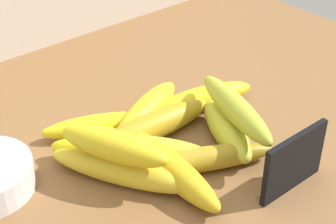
{
  "coord_description": "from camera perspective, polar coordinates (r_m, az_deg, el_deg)",
  "views": [
    {
      "loc": [
        -40.09,
        -48.99,
        50.24
      ],
      "look_at": [
        0.83,
        -0.32,
        8.0
      ],
      "focal_mm": 57.76,
      "sensor_mm": 36.0,
      "label": 1
    }
  ],
  "objects": [
    {
      "name": "counter_top",
      "position": [
        0.8,
        -0.61,
        -4.0
      ],
      "size": [
        110.0,
        76.0,
        3.0
      ],
      "primitive_type": "cube",
      "color": "brown",
      "rests_on": "ground"
    },
    {
      "name": "chalkboard_sign",
      "position": [
        0.71,
        13.07,
        -5.36
      ],
      "size": [
        11.0,
        1.8,
        8.4
      ],
      "color": "black",
      "rests_on": "counter_top"
    },
    {
      "name": "banana_0",
      "position": [
        0.71,
        0.29,
        -5.95
      ],
      "size": [
        5.46,
        19.82,
        4.11
      ],
      "primitive_type": "ellipsoid",
      "rotation": [
        0.0,
        0.0,
        1.5
      ],
      "color": "gold",
      "rests_on": "counter_top"
    },
    {
      "name": "banana_1",
      "position": [
        0.74,
        -1.96,
        -4.06
      ],
      "size": [
        14.41,
        15.9,
        3.98
      ],
      "primitive_type": "ellipsoid",
      "rotation": [
        0.0,
        0.0,
        5.42
      ],
      "color": "yellow",
      "rests_on": "counter_top"
    },
    {
      "name": "banana_2",
      "position": [
        0.74,
        -6.39,
        -4.55
      ],
      "size": [
        12.81,
        16.35,
        4.05
      ],
      "primitive_type": "ellipsoid",
      "rotation": [
        0.0,
        0.0,
        5.3
      ],
      "color": "yellow",
      "rests_on": "counter_top"
    },
    {
      "name": "banana_3",
      "position": [
        0.86,
        3.93,
        1.53
      ],
      "size": [
        16.97,
        7.97,
        3.79
      ],
      "primitive_type": "ellipsoid",
      "rotation": [
        0.0,
        0.0,
        6.02
      ],
      "color": "yellow",
      "rests_on": "counter_top"
    },
    {
      "name": "banana_4",
      "position": [
        0.8,
        -7.51,
        -1.4
      ],
      "size": [
        16.14,
        9.74,
        3.27
      ],
      "primitive_type": "ellipsoid",
      "rotation": [
        0.0,
        0.0,
        2.71
      ],
      "color": "yellow",
      "rests_on": "counter_top"
    },
    {
      "name": "banana_5",
      "position": [
        0.82,
        -2.21,
        0.17
      ],
      "size": [
        17.27,
        10.63,
        4.25
      ],
      "primitive_type": "ellipsoid",
      "rotation": [
        0.0,
        0.0,
        0.41
      ],
      "color": "yellow",
      "rests_on": "counter_top"
    },
    {
      "name": "banana_6",
      "position": [
        0.71,
        -4.92,
        -6.18
      ],
      "size": [
        13.41,
        19.77,
        3.83
      ],
      "primitive_type": "ellipsoid",
      "rotation": [
        0.0,
        0.0,
        5.23
      ],
      "color": "yellow",
      "rests_on": "counter_top"
    },
    {
      "name": "banana_7",
      "position": [
        0.79,
        -1.7,
        -1.54
      ],
      "size": [
        21.03,
        5.22,
        4.15
      ],
      "primitive_type": "ellipsoid",
      "rotation": [
        0.0,
        0.0,
        6.23
      ],
      "color": "#B2911F",
      "rests_on": "counter_top"
    },
    {
      "name": "banana_8",
      "position": [
        0.73,
        3.36,
        -5.13
      ],
      "size": [
        19.96,
        12.35,
        3.45
      ],
      "primitive_type": "ellipsoid",
      "rotation": [
        0.0,
        0.0,
        5.82
      ],
      "color": "#AE8C21",
      "rests_on": "counter_top"
    },
    {
      "name": "banana_9",
      "position": [
        0.76,
        -4.36,
        -3.51
      ],
      "size": [
        8.51,
        17.42,
        3.39
      ],
      "primitive_type": "ellipsoid",
      "rotation": [
        0.0,
        0.0,
        1.88
      ],
      "color": "yellow",
      "rests_on": "counter_top"
    },
    {
      "name": "banana_10",
      "position": [
        0.78,
        6.24,
        -1.89
      ],
      "size": [
        9.9,
        15.52,
        4.25
      ],
      "primitive_type": "ellipsoid",
      "rotation": [
        0.0,
        0.0,
        1.16
      ],
      "color": "gold",
      "rests_on": "counter_top"
    },
    {
      "name": "banana_11",
      "position": [
        0.69,
        -5.74,
        -3.57
      ],
      "size": [
        10.17,
        15.56,
        4.02
      ],
      "primitive_type": "ellipsoid",
      "rotation": [
        0.0,
        0.0,
        5.15
      ],
      "color": "yellow",
      "rests_on": "banana_6"
    },
    {
      "name": "banana_12",
      "position": [
        0.76,
        7.15,
        0.38
      ],
      "size": [
        8.85,
        18.81,
        3.59
      ],
      "primitive_type": "ellipsoid",
      "rotation": [
        0.0,
        0.0,
        1.27
      ],
      "color": "#A9B332",
      "rests_on": "banana_10"
    }
  ]
}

